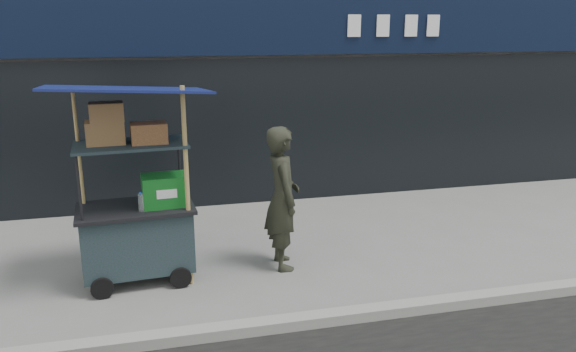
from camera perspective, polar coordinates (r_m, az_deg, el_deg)
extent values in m
plane|color=slate|center=(5.96, -1.64, -14.41)|extent=(80.00, 80.00, 0.00)
cube|color=gray|center=(5.76, -1.22, -14.86)|extent=(80.00, 0.18, 0.12)
cube|color=black|center=(8.98, -7.13, 14.89)|extent=(15.68, 0.06, 0.90)
cube|color=black|center=(9.19, -6.81, 4.24)|extent=(15.68, 0.04, 2.40)
cube|color=black|center=(6.82, -15.03, -6.19)|extent=(1.28, 0.81, 0.72)
cylinder|color=black|center=(6.63, -18.36, -10.81)|extent=(0.25, 0.07, 0.25)
cylinder|color=black|center=(6.66, -10.84, -10.14)|extent=(0.25, 0.07, 0.25)
cube|color=black|center=(6.70, -15.25, -3.17)|extent=(1.37, 0.90, 0.04)
cylinder|color=black|center=(6.30, -20.44, -1.30)|extent=(0.03, 0.03, 0.77)
cylinder|color=black|center=(6.34, -10.24, -0.46)|extent=(0.03, 0.03, 0.77)
cylinder|color=black|center=(6.89, -20.28, 0.10)|extent=(0.03, 0.03, 0.77)
cylinder|color=black|center=(6.93, -10.96, 0.86)|extent=(0.03, 0.03, 0.77)
cube|color=black|center=(6.50, -15.71, 3.09)|extent=(1.28, 0.81, 0.03)
cylinder|color=olive|center=(6.37, -10.20, -1.34)|extent=(0.05, 0.05, 2.31)
cylinder|color=olive|center=(6.93, -20.17, -1.13)|extent=(0.04, 0.04, 2.20)
cube|color=#0D0E49|center=(6.41, -16.11, 8.47)|extent=(1.83, 1.36, 0.20)
cube|color=#0E5C1E|center=(6.61, -12.37, -1.41)|extent=(0.54, 0.40, 0.36)
cylinder|color=silver|center=(6.47, -14.68, -2.64)|extent=(0.07, 0.07, 0.20)
cylinder|color=blue|center=(6.43, -14.75, -1.69)|extent=(0.04, 0.04, 0.02)
cube|color=brown|center=(6.52, -18.08, 4.23)|extent=(0.43, 0.34, 0.26)
cube|color=olive|center=(6.44, -13.95, 4.26)|extent=(0.41, 0.32, 0.23)
cube|color=brown|center=(6.46, -17.97, 6.23)|extent=(0.38, 0.29, 0.20)
imported|color=#26281D|center=(6.84, -0.59, -2.25)|extent=(0.43, 0.65, 1.78)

